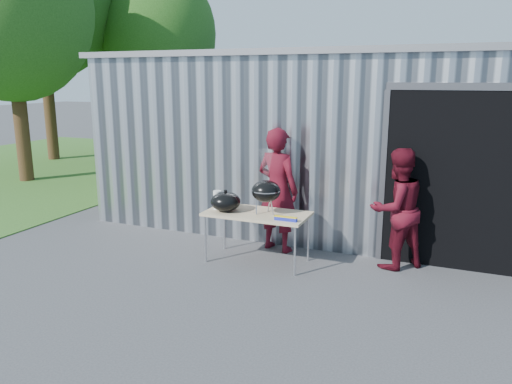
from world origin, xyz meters
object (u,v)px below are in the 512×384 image
at_px(folding_table, 257,215).
at_px(kettle_grill, 266,185).
at_px(person_bystander, 397,209).
at_px(person_cook, 278,190).

bearing_deg(folding_table, kettle_grill, -3.63).
distance_m(folding_table, person_bystander, 1.99).
xyz_separation_m(folding_table, person_bystander, (1.90, 0.57, 0.15)).
distance_m(folding_table, kettle_grill, 0.48).
height_order(person_cook, person_bystander, person_cook).
bearing_deg(kettle_grill, folding_table, 176.37).
relative_size(folding_table, person_cook, 0.78).
bearing_deg(folding_table, person_bystander, 16.64).
distance_m(folding_table, person_cook, 0.67).
bearing_deg(person_bystander, person_cook, -45.47).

